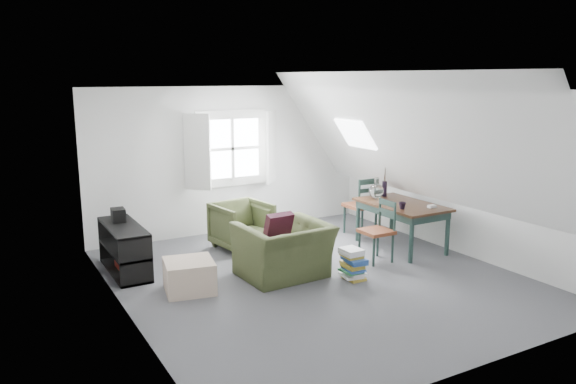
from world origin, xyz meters
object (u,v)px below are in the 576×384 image
dining_table (401,209)px  dining_chair_far (362,205)px  armchair_near (284,277)px  ottoman (189,276)px  dining_chair_near (378,230)px  magazine_stack (353,264)px  armchair_far (242,248)px  media_shelf (125,252)px

dining_table → dining_chair_far: (-0.08, 0.91, -0.10)m
armchair_near → dining_chair_far: 2.51m
armchair_near → ottoman: ottoman is taller
ottoman → dining_table: 3.55m
ottoman → dining_chair_near: bearing=-4.7°
dining_chair_far → magazine_stack: bearing=48.8°
armchair_far → armchair_near: bearing=-100.7°
armchair_far → ottoman: ottoman is taller
media_shelf → armchair_near: bearing=-36.7°
ottoman → magazine_stack: (2.04, -0.67, 0.01)m
dining_chair_far → dining_chair_near: size_ratio=1.12×
ottoman → magazine_stack: magazine_stack is taller
armchair_near → ottoman: bearing=-9.2°
ottoman → dining_chair_near: (2.81, -0.23, 0.27)m
armchair_near → magazine_stack: 0.95m
dining_table → dining_chair_near: bearing=-152.7°
media_shelf → ottoman: bearing=-66.5°
armchair_far → ottoman: bearing=-143.9°
dining_chair_near → media_shelf: dining_chair_near is taller
dining_table → dining_chair_far: size_ratio=1.44×
ottoman → dining_table: size_ratio=0.41×
armchair_near → armchair_far: armchair_far is taller
armchair_far → dining_chair_far: (2.10, -0.30, 0.52)m
armchair_far → dining_chair_near: (1.47, -1.54, 0.47)m
armchair_far → ottoman: (-1.34, -1.32, 0.20)m
magazine_stack → armchair_near: bearing=145.0°
dining_chair_near → magazine_stack: bearing=-80.6°
ottoman → dining_table: (3.52, 0.11, 0.43)m
dining_chair_far → media_shelf: (-3.97, 0.07, -0.22)m
dining_table → dining_chair_near: size_ratio=1.61×
ottoman → dining_table: bearing=1.7°
media_shelf → magazine_stack: media_shelf is taller
magazine_stack → ottoman: bearing=161.8°
dining_chair_far → magazine_stack: size_ratio=2.39×
dining_table → media_shelf: (-4.05, 0.98, -0.33)m
dining_table → magazine_stack: size_ratio=3.44×
dining_chair_far → armchair_near: bearing=26.7°
armchair_near → dining_chair_far: bearing=-154.7°
armchair_near → ottoman: 1.30m
armchair_far → dining_table: (2.18, -1.21, 0.63)m
armchair_near → ottoman: (-1.28, 0.14, 0.20)m
armchair_near → dining_table: (2.24, 0.25, 0.63)m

